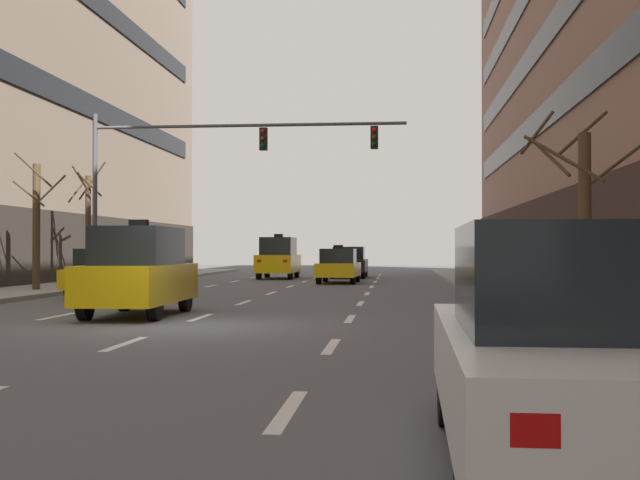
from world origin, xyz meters
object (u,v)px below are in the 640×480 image
(taxi_driving_3, at_px, (278,258))
(street_tree_2, at_px, (582,213))
(car_parked_0, at_px, (584,352))
(car_driving_1, at_px, (349,262))
(taxi_driving_0, at_px, (339,266))
(taxi_driving_2, at_px, (139,272))
(traffic_signal_0, at_px, (204,159))
(taxi_driving_4, at_px, (107,273))
(street_tree_0, at_px, (88,223))
(street_tree_1, at_px, (36,224))

(taxi_driving_3, bearing_deg, street_tree_2, -68.43)
(taxi_driving_3, distance_m, car_parked_0, 36.46)
(car_driving_1, bearing_deg, taxi_driving_3, -157.02)
(taxi_driving_0, bearing_deg, taxi_driving_2, -100.25)
(car_parked_0, height_order, traffic_signal_0, traffic_signal_0)
(car_driving_1, distance_m, street_tree_2, 27.30)
(taxi_driving_3, bearing_deg, taxi_driving_4, -100.99)
(street_tree_0, xyz_separation_m, street_tree_2, (16.19, -14.91, -0.35))
(taxi_driving_4, xyz_separation_m, street_tree_0, (-3.15, 6.20, 1.83))
(taxi_driving_2, xyz_separation_m, street_tree_1, (-6.55, 8.68, 1.41))
(taxi_driving_0, bearing_deg, taxi_driving_4, -121.24)
(taxi_driving_0, xyz_separation_m, car_driving_1, (0.08, 6.75, 0.05))
(taxi_driving_0, bearing_deg, car_driving_1, 89.34)
(taxi_driving_4, xyz_separation_m, car_parked_0, (10.63, -19.41, 0.07))
(taxi_driving_4, height_order, car_parked_0, taxi_driving_4)
(taxi_driving_4, bearing_deg, traffic_signal_0, 64.17)
(car_driving_1, height_order, traffic_signal_0, traffic_signal_0)
(street_tree_1, xyz_separation_m, street_tree_2, (16.17, -10.27, -0.18))
(taxi_driving_0, distance_m, street_tree_0, 11.15)
(taxi_driving_2, xyz_separation_m, car_parked_0, (7.21, -12.28, -0.18))
(street_tree_2, bearing_deg, taxi_driving_0, 107.75)
(taxi_driving_2, bearing_deg, street_tree_2, -9.38)
(taxi_driving_4, relative_size, street_tree_1, 0.89)
(taxi_driving_0, bearing_deg, street_tree_0, -153.73)
(car_driving_1, bearing_deg, taxi_driving_4, -110.86)
(taxi_driving_0, distance_m, street_tree_2, 20.82)
(taxi_driving_3, height_order, car_parked_0, taxi_driving_3)
(taxi_driving_3, bearing_deg, taxi_driving_0, -55.76)
(car_parked_0, relative_size, street_tree_2, 1.04)
(car_parked_0, height_order, street_tree_2, street_tree_2)
(taxi_driving_3, xyz_separation_m, street_tree_0, (-6.31, -10.08, 1.53))
(traffic_signal_0, relative_size, street_tree_2, 2.72)
(street_tree_2, bearing_deg, taxi_driving_3, 111.57)
(car_parked_0, xyz_separation_m, traffic_signal_0, (-8.52, 23.78, 4.09))
(taxi_driving_4, xyz_separation_m, traffic_signal_0, (2.11, 4.37, 4.16))
(car_driving_1, relative_size, taxi_driving_4, 1.06)
(car_parked_0, height_order, street_tree_1, street_tree_1)
(taxi_driving_3, xyz_separation_m, traffic_signal_0, (-1.05, -11.91, 3.85))
(traffic_signal_0, bearing_deg, car_driving_1, 70.83)
(street_tree_0, relative_size, street_tree_2, 1.15)
(taxi_driving_0, xyz_separation_m, street_tree_0, (-9.86, -4.87, 1.83))
(taxi_driving_2, xyz_separation_m, taxi_driving_3, (-0.26, 23.41, 0.06))
(traffic_signal_0, xyz_separation_m, street_tree_1, (-5.24, -2.81, -2.50))
(street_tree_1, distance_m, street_tree_2, 19.16)
(traffic_signal_0, height_order, street_tree_0, traffic_signal_0)
(taxi_driving_0, height_order, taxi_driving_3, taxi_driving_3)
(car_driving_1, xyz_separation_m, car_parked_0, (3.84, -37.23, 0.01))
(street_tree_1, bearing_deg, car_driving_1, 58.63)
(traffic_signal_0, distance_m, street_tree_2, 17.26)
(car_parked_0, bearing_deg, taxi_driving_4, 118.71)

